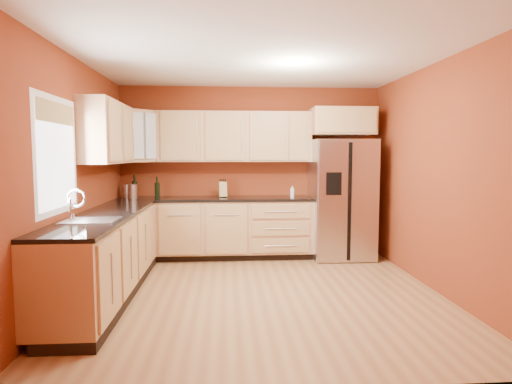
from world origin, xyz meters
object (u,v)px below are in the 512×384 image
(refrigerator, at_px, (341,199))
(knife_block, at_px, (223,190))
(canister_left, at_px, (127,191))
(soap_dispenser, at_px, (292,192))
(wine_bottle_a, at_px, (135,186))

(refrigerator, bearing_deg, knife_block, 176.03)
(canister_left, relative_size, knife_block, 0.88)
(knife_block, relative_size, soap_dispenser, 1.34)
(canister_left, height_order, soap_dispenser, canister_left)
(canister_left, distance_m, knife_block, 1.42)
(knife_block, bearing_deg, wine_bottle_a, 173.62)
(wine_bottle_a, height_order, knife_block, wine_bottle_a)
(canister_left, xyz_separation_m, knife_block, (1.41, 0.01, 0.01))
(wine_bottle_a, xyz_separation_m, knife_block, (1.30, 0.03, -0.06))
(wine_bottle_a, bearing_deg, refrigerator, -1.81)
(wine_bottle_a, relative_size, soap_dispenser, 2.03)
(soap_dispenser, bearing_deg, canister_left, 177.64)
(knife_block, xyz_separation_m, soap_dispenser, (1.04, -0.11, -0.03))
(canister_left, distance_m, soap_dispenser, 2.46)
(refrigerator, xyz_separation_m, soap_dispenser, (-0.75, 0.02, 0.11))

